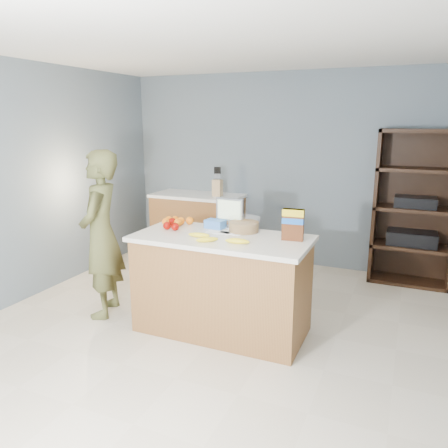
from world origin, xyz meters
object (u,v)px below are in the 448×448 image
at_px(shelving_unit, 414,211).
at_px(cereal_box, 293,222).
at_px(person, 101,235).
at_px(tv, 230,211).
at_px(counter_peninsula, 222,288).

xyz_separation_m(shelving_unit, cereal_box, (-0.95, -1.93, 0.19)).
height_order(person, cereal_box, person).
bearing_deg(person, tv, 90.52).
relative_size(counter_peninsula, shelving_unit, 0.87).
height_order(person, tv, person).
bearing_deg(cereal_box, shelving_unit, 63.90).
height_order(counter_peninsula, cereal_box, cereal_box).
xyz_separation_m(shelving_unit, tv, (-1.61, -1.72, 0.19)).
xyz_separation_m(counter_peninsula, cereal_box, (0.60, 0.12, 0.64)).
distance_m(person, cereal_box, 1.86).
relative_size(shelving_unit, person, 1.10).
bearing_deg(counter_peninsula, cereal_box, 11.11).
bearing_deg(counter_peninsula, person, -174.38).
xyz_separation_m(counter_peninsula, person, (-1.22, -0.12, 0.40)).
relative_size(counter_peninsula, cereal_box, 5.75).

